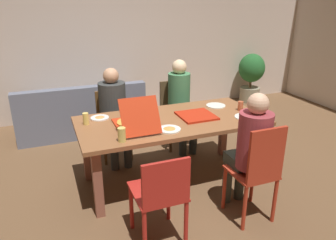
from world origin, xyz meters
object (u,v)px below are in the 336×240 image
at_px(pizza_box_1, 196,116).
at_px(potted_plant, 251,74).
at_px(chair_2, 176,110).
at_px(drinking_glass_3, 122,135).
at_px(drinking_glass_0, 128,108).
at_px(chair_1, 258,170).
at_px(person_1, 250,145).
at_px(person_2, 181,98).
at_px(drinking_glass_1, 86,119).
at_px(plate_2, 216,106).
at_px(drinking_glass_2, 240,106).
at_px(plate_3, 169,129).
at_px(couch, 81,114).
at_px(plate_1, 100,117).
at_px(chair_3, 161,194).
at_px(pizza_box_0, 134,122).
at_px(plate_0, 246,117).
at_px(chair_0, 112,120).
at_px(dining_table, 171,127).
at_px(person_0, 114,108).

bearing_deg(pizza_box_1, potted_plant, 44.31).
bearing_deg(chair_2, drinking_glass_3, -130.12).
relative_size(drinking_glass_0, potted_plant, 0.11).
height_order(chair_1, person_1, person_1).
xyz_separation_m(person_2, potted_plant, (2.20, 1.49, -0.16)).
bearing_deg(person_1, person_2, 90.00).
relative_size(person_1, drinking_glass_1, 9.84).
height_order(plate_2, drinking_glass_2, drinking_glass_2).
bearing_deg(drinking_glass_2, plate_3, -165.87).
bearing_deg(pizza_box_1, couch, 119.01).
height_order(plate_1, drinking_glass_0, drinking_glass_0).
xyz_separation_m(chair_1, chair_3, (-0.94, 0.02, -0.05)).
xyz_separation_m(chair_3, drinking_glass_2, (1.36, 0.94, 0.32)).
bearing_deg(couch, drinking_glass_2, -49.42).
distance_m(pizza_box_0, plate_0, 1.26).
distance_m(chair_3, plate_0, 1.49).
bearing_deg(plate_1, couch, 91.52).
bearing_deg(potted_plant, chair_0, -156.30).
relative_size(chair_1, drinking_glass_3, 7.27).
xyz_separation_m(plate_1, plate_3, (0.60, -0.59, 0.00)).
distance_m(couch, potted_plant, 3.46).
xyz_separation_m(chair_3, drinking_glass_3, (-0.17, 0.59, 0.33)).
xyz_separation_m(dining_table, person_0, (-0.48, 0.76, 0.05)).
bearing_deg(plate_2, dining_table, -161.52).
distance_m(chair_3, plate_3, 0.82).
distance_m(drinking_glass_0, drinking_glass_2, 1.33).
xyz_separation_m(dining_table, chair_1, (0.46, -0.98, -0.11)).
relative_size(plate_0, plate_1, 1.27).
bearing_deg(person_2, person_1, -90.00).
bearing_deg(chair_2, dining_table, -116.02).
relative_size(chair_1, plate_0, 3.83).
distance_m(dining_table, chair_0, 1.04).
height_order(chair_0, chair_1, chair_1).
bearing_deg(drinking_glass_2, plate_2, 127.33).
xyz_separation_m(person_0, chair_2, (0.94, 0.18, -0.20)).
bearing_deg(chair_3, potted_plant, 45.96).
distance_m(chair_0, plate_1, 0.69).
distance_m(pizza_box_0, plate_3, 0.38).
distance_m(pizza_box_1, drinking_glass_0, 0.81).
relative_size(chair_1, pizza_box_1, 2.55).
distance_m(dining_table, pizza_box_1, 0.32).
bearing_deg(drinking_glass_1, pizza_box_1, -9.91).
xyz_separation_m(dining_table, drinking_glass_3, (-0.65, -0.38, 0.16)).
relative_size(chair_1, plate_3, 4.29).
height_order(person_2, plate_1, person_2).
xyz_separation_m(chair_0, drinking_glass_0, (0.10, -0.49, 0.32)).
xyz_separation_m(chair_1, drinking_glass_3, (-1.11, 0.61, 0.28)).
bearing_deg(dining_table, pizza_box_1, -4.32).
height_order(chair_1, chair_3, chair_1).
height_order(chair_0, pizza_box_1, chair_0).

